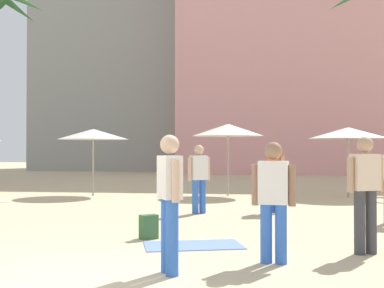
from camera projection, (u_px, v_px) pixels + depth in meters
The scene contains 13 objects.
ground at pixel (51, 282), 5.87m from camera, with size 120.00×120.00×0.00m, color #C6B28C.
hotel_pink at pixel (343, 35), 36.16m from camera, with size 23.13×8.74×19.85m, color pink.
hotel_tower_gray at pixel (125, 4), 43.78m from camera, with size 12.55×11.47×28.72m, color gray.
cafe_umbrella_1 at pixel (348, 133), 16.68m from camera, with size 2.59×2.59×2.32m.
cafe_umbrella_3 at pixel (228, 130), 17.18m from camera, with size 2.46×2.46×2.46m.
cafe_umbrella_4 at pixel (93, 134), 17.29m from camera, with size 2.43×2.43×2.30m.
beach_towel at pixel (193, 245), 8.10m from camera, with size 1.56×0.87×0.01m, color #6684E0.
backpack at pixel (148, 227), 8.74m from camera, with size 0.35×0.35×0.42m.
person_mid_left at pixel (365, 189), 7.45m from camera, with size 0.59×0.36×1.75m.
person_mid_right at pixel (199, 176), 12.30m from camera, with size 0.55×0.42×1.68m.
person_near_right at pixel (170, 197), 6.24m from camera, with size 0.38×0.58×1.73m.
person_far_right at pixel (276, 175), 12.45m from camera, with size 0.46×0.52×1.71m.
person_mid_center at pixel (273, 197), 6.83m from camera, with size 0.61×0.28×1.65m.
Camera 1 is at (2.41, -5.63, 1.53)m, focal length 46.98 mm.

